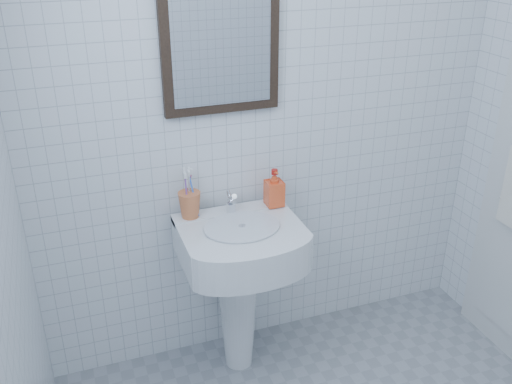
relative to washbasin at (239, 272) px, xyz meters
name	(u,v)px	position (x,y,z in m)	size (l,w,h in m)	color
wall_back	(270,103)	(0.23, 0.22, 0.71)	(2.20, 0.02, 2.50)	silver
washbasin	(239,272)	(0.00, 0.00, 0.00)	(0.53, 0.38, 0.81)	white
faucet	(231,204)	(0.00, 0.10, 0.30)	(0.04, 0.10, 0.11)	silver
toothbrush_cup	(190,205)	(-0.18, 0.12, 0.32)	(0.10, 0.10, 0.12)	#CE693A
soap_dispenser	(274,187)	(0.21, 0.10, 0.35)	(0.08, 0.08, 0.17)	red
wall_mirror	(221,39)	(0.00, 0.20, 1.01)	(0.50, 0.04, 0.62)	black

